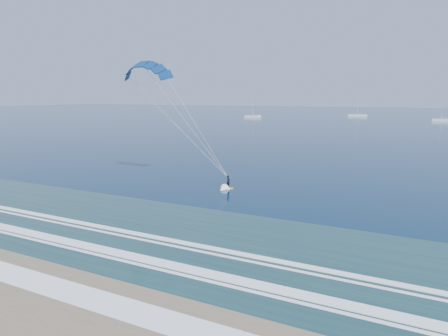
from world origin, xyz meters
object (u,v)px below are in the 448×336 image
object	(u,v)px
kitesurfer_rig	(181,116)
sailboat_2	(441,120)
sailboat_1	(357,115)
sailboat_0	(253,116)

from	to	relation	value
kitesurfer_rig	sailboat_2	xyz separation A→B (m)	(33.47, 170.60, -8.39)
kitesurfer_rig	sailboat_1	xyz separation A→B (m)	(-9.01, 201.21, -8.37)
sailboat_0	sailboat_1	bearing A→B (deg)	38.65
sailboat_0	sailboat_1	distance (m)	63.48
kitesurfer_rig	sailboat_2	distance (m)	174.05
sailboat_1	sailboat_2	bearing A→B (deg)	-35.78
sailboat_1	sailboat_2	xyz separation A→B (m)	(42.48, -30.61, -0.02)
sailboat_2	kitesurfer_rig	bearing A→B (deg)	-101.10
sailboat_0	sailboat_2	world-z (taller)	sailboat_0
kitesurfer_rig	sailboat_0	distance (m)	172.05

